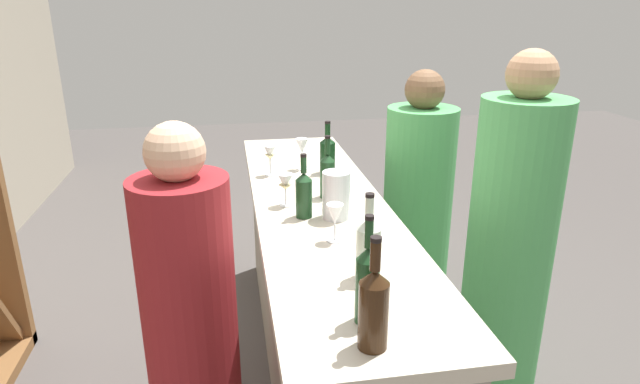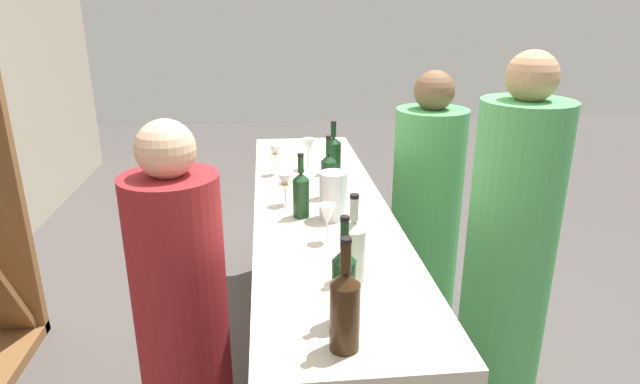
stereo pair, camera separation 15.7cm
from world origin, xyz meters
name	(u,v)px [view 1 (the left image)]	position (x,y,z in m)	size (l,w,h in m)	color
ground_plane	(320,369)	(0.00, 0.00, 0.00)	(12.00, 12.00, 0.00)	#4C4744
bar_counter	(320,290)	(0.00, 0.00, 0.46)	(2.45, 0.59, 0.92)	gray
wine_bottle_leftmost_amber_brown	(374,307)	(-1.10, 0.05, 1.04)	(0.08, 0.08, 0.32)	#331E0F
wine_bottle_second_left_olive_green	(367,283)	(-0.97, 0.03, 1.04)	(0.07, 0.07, 0.33)	#193D1E
wine_bottle_center_clear_pale	(368,247)	(-0.73, -0.03, 1.03)	(0.08, 0.08, 0.30)	#B7C6B2
wine_bottle_second_right_olive_green	(304,194)	(-0.16, 0.10, 1.02)	(0.07, 0.07, 0.28)	#193D1E
wine_bottle_rightmost_olive_green	(327,174)	(0.06, -0.05, 1.03)	(0.07, 0.07, 0.29)	#193D1E
wine_bottle_far_right_dark_green	(327,154)	(0.44, -0.12, 1.02)	(0.08, 0.08, 0.28)	black
wine_glass_near_left	(302,148)	(0.53, 0.01, 1.04)	(0.07, 0.07, 0.17)	white
wine_glass_near_center	(335,216)	(-0.42, 0.02, 1.02)	(0.06, 0.06, 0.15)	white
wine_glass_near_right	(285,184)	(-0.01, 0.16, 1.02)	(0.07, 0.07, 0.15)	white
wine_glass_far_left	(270,154)	(0.45, 0.19, 1.03)	(0.06, 0.06, 0.16)	white
water_pitcher	(336,195)	(-0.19, -0.04, 1.02)	(0.12, 0.12, 0.20)	silver
person_left_guest	(508,260)	(-0.38, -0.74, 0.75)	(0.44, 0.44, 1.62)	#4CA559
person_center_guest	(417,205)	(0.56, -0.68, 0.65)	(0.49, 0.49, 1.44)	#4CA559
person_right_guest	(191,326)	(-0.50, 0.57, 0.65)	(0.41, 0.41, 1.42)	maroon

